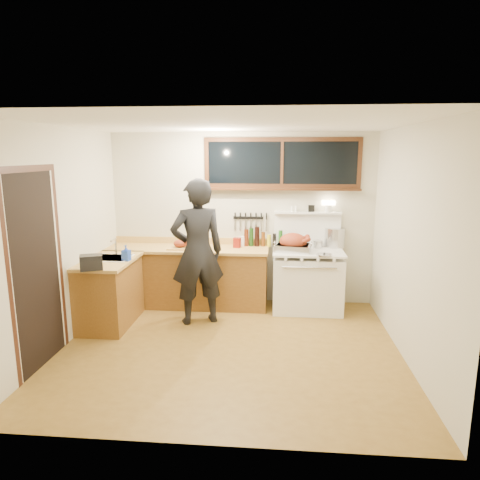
# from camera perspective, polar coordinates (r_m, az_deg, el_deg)

# --- Properties ---
(ground_plane) EXTENTS (4.00, 3.50, 0.02)m
(ground_plane) POSITION_cam_1_polar(r_m,az_deg,el_deg) (5.29, -1.37, -14.28)
(ground_plane) COLOR brown
(room_shell) EXTENTS (4.10, 3.60, 2.65)m
(room_shell) POSITION_cam_1_polar(r_m,az_deg,el_deg) (4.80, -1.47, 3.86)
(room_shell) COLOR beige
(room_shell) RESTS_ON ground
(counter_back) EXTENTS (2.44, 0.64, 1.00)m
(counter_back) POSITION_cam_1_polar(r_m,az_deg,el_deg) (6.58, -6.96, -4.78)
(counter_back) COLOR brown
(counter_back) RESTS_ON ground
(counter_left) EXTENTS (0.64, 1.09, 0.90)m
(counter_left) POSITION_cam_1_polar(r_m,az_deg,el_deg) (6.08, -16.95, -6.59)
(counter_left) COLOR brown
(counter_left) RESTS_ON ground
(sink_unit) EXTENTS (0.50, 0.45, 0.37)m
(sink_unit) POSITION_cam_1_polar(r_m,az_deg,el_deg) (6.04, -16.73, -2.82)
(sink_unit) COLOR white
(sink_unit) RESTS_ON counter_left
(vintage_stove) EXTENTS (1.02, 0.74, 1.60)m
(vintage_stove) POSITION_cam_1_polar(r_m,az_deg,el_deg) (6.42, 8.95, -5.12)
(vintage_stove) COLOR white
(vintage_stove) RESTS_ON ground
(back_window) EXTENTS (2.32, 0.13, 0.77)m
(back_window) POSITION_cam_1_polar(r_m,az_deg,el_deg) (6.46, 5.61, 9.43)
(back_window) COLOR black
(back_window) RESTS_ON room_shell
(left_doorway) EXTENTS (0.02, 1.04, 2.17)m
(left_doorway) POSITION_cam_1_polar(r_m,az_deg,el_deg) (5.03, -25.41, -3.46)
(left_doorway) COLOR black
(left_doorway) RESTS_ON ground
(knife_strip) EXTENTS (0.52, 0.03, 0.28)m
(knife_strip) POSITION_cam_1_polar(r_m,az_deg,el_deg) (6.55, 1.28, 2.88)
(knife_strip) COLOR black
(knife_strip) RESTS_ON room_shell
(man) EXTENTS (0.85, 0.72, 1.98)m
(man) POSITION_cam_1_polar(r_m,az_deg,el_deg) (5.76, -5.69, -1.62)
(man) COLOR black
(man) RESTS_ON ground
(soap_bottle) EXTENTS (0.11, 0.11, 0.21)m
(soap_bottle) POSITION_cam_1_polar(r_m,az_deg,el_deg) (5.81, -14.94, -1.67)
(soap_bottle) COLOR #2345B1
(soap_bottle) RESTS_ON counter_left
(toaster) EXTENTS (0.31, 0.27, 0.18)m
(toaster) POSITION_cam_1_polar(r_m,az_deg,el_deg) (5.49, -19.21, -2.82)
(toaster) COLOR black
(toaster) RESTS_ON counter_left
(cutting_board) EXTENTS (0.38, 0.30, 0.13)m
(cutting_board) POSITION_cam_1_polar(r_m,az_deg,el_deg) (6.40, -7.94, -0.68)
(cutting_board) COLOR tan
(cutting_board) RESTS_ON counter_back
(roast_turkey) EXTENTS (0.56, 0.46, 0.27)m
(roast_turkey) POSITION_cam_1_polar(r_m,az_deg,el_deg) (6.22, 7.14, -0.52)
(roast_turkey) COLOR silver
(roast_turkey) RESTS_ON vintage_stove
(stockpot) EXTENTS (0.40, 0.40, 0.29)m
(stockpot) POSITION_cam_1_polar(r_m,az_deg,el_deg) (6.61, 12.52, 0.36)
(stockpot) COLOR silver
(stockpot) RESTS_ON vintage_stove
(saucepan) EXTENTS (0.17, 0.28, 0.11)m
(saucepan) POSITION_cam_1_polar(r_m,az_deg,el_deg) (6.50, 10.29, -0.53)
(saucepan) COLOR silver
(saucepan) RESTS_ON vintage_stove
(pot_lid) EXTENTS (0.24, 0.24, 0.04)m
(pot_lid) POSITION_cam_1_polar(r_m,az_deg,el_deg) (6.03, 11.16, -1.93)
(pot_lid) COLOR silver
(pot_lid) RESTS_ON vintage_stove
(coffee_tin) EXTENTS (0.12, 0.10, 0.15)m
(coffee_tin) POSITION_cam_1_polar(r_m,az_deg,el_deg) (6.40, -0.40, -0.37)
(coffee_tin) COLOR maroon
(coffee_tin) RESTS_ON counter_back
(pitcher) EXTENTS (0.10, 0.10, 0.15)m
(pitcher) POSITION_cam_1_polar(r_m,az_deg,el_deg) (6.51, 0.28, -0.14)
(pitcher) COLOR white
(pitcher) RESTS_ON counter_back
(bottle_cluster) EXTENTS (0.58, 0.07, 0.30)m
(bottle_cluster) POSITION_cam_1_polar(r_m,az_deg,el_deg) (6.49, 2.74, 0.26)
(bottle_cluster) COLOR black
(bottle_cluster) RESTS_ON counter_back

